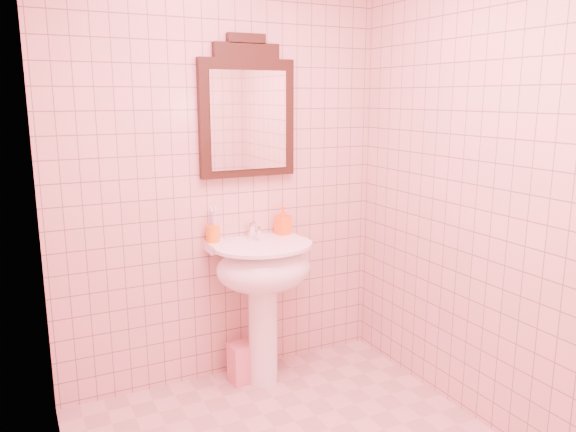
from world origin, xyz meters
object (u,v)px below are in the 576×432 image
toothbrush_cup (213,233)px  towel (246,362)px  soap_dispenser (283,220)px  pedestal_sink (263,277)px  mirror (247,112)px

toothbrush_cup → towel: 0.82m
soap_dispenser → pedestal_sink: bearing=-154.7°
mirror → toothbrush_cup: 0.73m
pedestal_sink → toothbrush_cup: bearing=144.5°
toothbrush_cup → towel: (0.15, -0.10, -0.79)m
toothbrush_cup → towel: bearing=-33.1°
toothbrush_cup → towel: toothbrush_cup is taller
towel → mirror: bearing=56.2°
mirror → towel: (-0.09, -0.13, -1.48)m
mirror → toothbrush_cup: size_ratio=4.39×
soap_dispenser → towel: bearing=-176.0°
pedestal_sink → toothbrush_cup: (-0.24, 0.17, 0.25)m
pedestal_sink → towel: size_ratio=3.62×
mirror → soap_dispenser: bearing=-13.7°
pedestal_sink → mirror: bearing=90.0°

